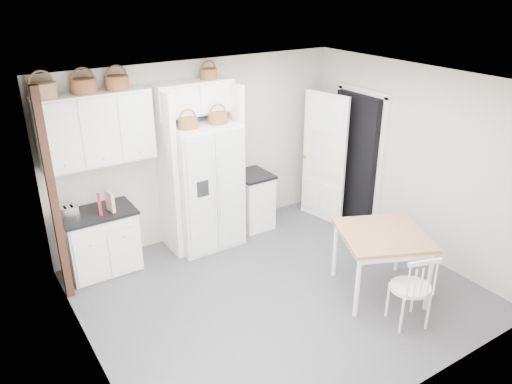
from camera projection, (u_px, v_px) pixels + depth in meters
floor at (278, 292)px, 6.24m from camera, size 4.50×4.50×0.00m
ceiling at (282, 84)px, 5.21m from camera, size 4.50×4.50×0.00m
wall_back at (200, 150)px, 7.27m from camera, size 4.50×0.00×4.50m
wall_left at (82, 251)px, 4.60m from camera, size 0.00×4.00×4.00m
wall_right at (413, 161)px, 6.85m from camera, size 0.00×4.00×4.00m
refrigerator at (204, 186)px, 7.07m from camera, size 0.93×0.75×1.80m
base_cab_left at (101, 242)px, 6.56m from camera, size 0.89×0.56×0.82m
base_cab_right at (253, 201)px, 7.74m from camera, size 0.48×0.57×0.84m
dining_table at (380, 263)px, 6.10m from camera, size 1.30×1.30×0.82m
windsor_chair at (410, 287)px, 5.51m from camera, size 0.57×0.54×0.94m
counter_left at (97, 213)px, 6.39m from camera, size 0.93×0.60×0.04m
counter_right at (253, 175)px, 7.57m from camera, size 0.52×0.61×0.04m
toaster at (69, 213)px, 6.16m from camera, size 0.27×0.19×0.17m
cookbook_red at (100, 204)px, 6.28m from camera, size 0.07×0.17×0.25m
cookbook_cream at (110, 201)px, 6.35m from camera, size 0.06×0.18×0.27m
basket_upper_a at (43, 90)px, 5.67m from camera, size 0.31×0.31×0.18m
basket_upper_b at (84, 86)px, 5.90m from camera, size 0.30×0.30×0.17m
basket_upper_c at (117, 83)px, 6.10m from camera, size 0.29×0.29×0.17m
basket_bridge_b at (209, 74)px, 6.74m from camera, size 0.24×0.24×0.14m
basket_fridge_a at (188, 123)px, 6.49m from camera, size 0.26×0.26×0.14m
basket_fridge_b at (218, 118)px, 6.71m from camera, size 0.27×0.27×0.14m
upper_cabinet at (96, 129)px, 6.15m from camera, size 1.40×0.34×0.90m
bridge_cabinet at (193, 98)px, 6.73m from camera, size 1.12×0.34×0.45m
fridge_panel_left at (167, 175)px, 6.77m from camera, size 0.08×0.60×2.30m
fridge_panel_right at (232, 161)px, 7.27m from camera, size 0.08×0.60×2.30m
trim_post at (54, 199)px, 5.67m from camera, size 0.09×0.09×2.60m
doorway_void at (356, 160)px, 7.68m from camera, size 0.18×0.85×2.05m
door_slab at (324, 158)px, 7.76m from camera, size 0.21×0.79×2.05m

